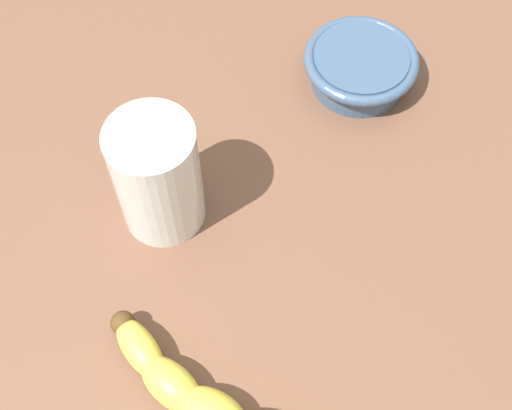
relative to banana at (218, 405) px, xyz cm
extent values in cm
cube|color=brown|center=(13.77, -6.48, -3.47)|extent=(120.00, 120.00, 3.00)
ellipsoid|color=#ECDE47|center=(4.82, 6.72, 0.00)|extent=(6.81, 6.05, 2.84)
ellipsoid|color=#ECDE47|center=(1.70, 3.87, 0.00)|extent=(6.75, 7.01, 3.39)
sphere|color=#513819|center=(7.12, 8.41, 0.00)|extent=(2.17, 2.17, 2.17)
cylinder|color=silver|center=(19.34, 5.68, 4.41)|extent=(7.95, 7.95, 12.77)
cylinder|color=beige|center=(19.34, 5.68, 3.21)|extent=(7.45, 7.45, 9.87)
cylinder|color=#3D5675|center=(35.68, -14.39, 0.09)|extent=(10.17, 10.17, 4.12)
torus|color=#3D5675|center=(35.68, -14.39, 1.54)|extent=(12.26, 12.26, 1.20)
camera|label=1|loc=(-14.02, -3.09, 57.31)|focal=48.66mm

